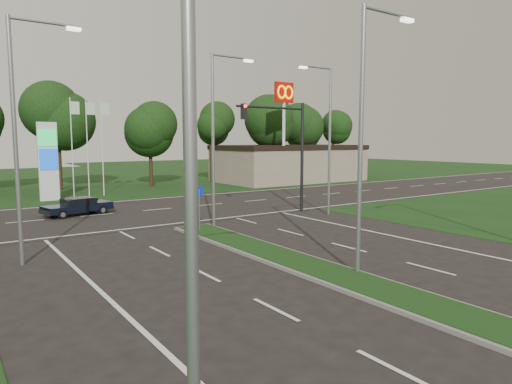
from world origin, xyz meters
TOP-DOWN VIEW (x-y plane):
  - verge_far at (0.00, 55.00)m, footprint 160.00×50.00m
  - cross_road at (0.00, 24.00)m, footprint 160.00×12.00m
  - median_kerb at (0.00, 4.00)m, footprint 2.00×26.00m
  - commercial_building at (22.00, 36.00)m, footprint 16.00×9.00m
  - streetlight_median_near at (1.00, 6.00)m, footprint 2.53×0.22m
  - streetlight_median_far at (1.00, 16.00)m, footprint 2.53×0.22m
  - streetlight_left_near at (-8.30, 0.00)m, footprint 2.53×0.22m
  - streetlight_left_far at (-8.30, 14.00)m, footprint 2.53×0.22m
  - streetlight_right_far at (8.80, 16.00)m, footprint 2.53×0.22m
  - traffic_signal at (7.19, 18.00)m, footprint 5.10×0.42m
  - median_signs at (0.00, 16.40)m, footprint 1.16×1.76m
  - gas_pylon at (-3.79, 33.05)m, footprint 5.80×1.26m
  - mcdonalds_sign at (18.00, 31.97)m, footprint 2.20×0.47m
  - treeline_far at (0.10, 39.93)m, footprint 6.00×6.00m
  - navy_sedan at (-3.95, 24.64)m, footprint 4.21×2.39m

SIDE VIEW (x-z plane):
  - verge_far at x=0.00m, z-range -0.01..0.01m
  - cross_road at x=0.00m, z-range -0.01..0.01m
  - median_kerb at x=0.00m, z-range 0.00..0.12m
  - navy_sedan at x=-3.95m, z-range 0.04..1.13m
  - median_signs at x=0.00m, z-range 0.52..2.90m
  - commercial_building at x=22.00m, z-range 0.00..4.00m
  - gas_pylon at x=-3.79m, z-range -0.80..7.20m
  - traffic_signal at x=7.19m, z-range 1.15..8.15m
  - streetlight_median_near at x=1.00m, z-range 0.58..9.58m
  - streetlight_median_far at x=1.00m, z-range 0.58..9.58m
  - streetlight_left_near at x=-8.30m, z-range 0.58..9.58m
  - streetlight_left_far at x=-8.30m, z-range 0.58..9.58m
  - streetlight_right_far at x=8.80m, z-range 0.58..9.58m
  - treeline_far at x=0.10m, z-range 1.88..11.78m
  - mcdonalds_sign at x=18.00m, z-range 2.79..13.19m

